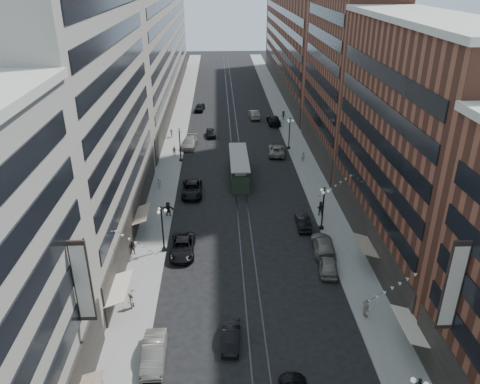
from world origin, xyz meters
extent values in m
plane|color=black|center=(0.00, 60.00, 0.00)|extent=(220.00, 220.00, 0.00)
cube|color=gray|center=(-11.00, 70.00, 0.07)|extent=(4.00, 180.00, 0.15)
cube|color=gray|center=(11.00, 70.00, 0.07)|extent=(4.00, 180.00, 0.15)
cube|color=#2D2D33|center=(-0.70, 70.00, 0.01)|extent=(0.12, 180.00, 0.02)
cube|color=#2D2D33|center=(0.70, 70.00, 0.01)|extent=(0.12, 180.00, 0.02)
cube|color=gray|center=(-17.00, 33.00, 14.00)|extent=(8.00, 36.00, 28.00)
cube|color=gray|center=(-17.00, 96.00, 13.00)|extent=(8.00, 90.00, 26.00)
cube|color=brown|center=(17.00, 28.00, 12.00)|extent=(8.00, 30.00, 24.00)
cube|color=brown|center=(17.00, 56.00, 21.00)|extent=(8.00, 26.00, 42.00)
cube|color=brown|center=(17.00, 105.00, 12.00)|extent=(8.00, 72.00, 24.00)
cylinder|color=black|center=(-9.20, 28.00, 0.30)|extent=(0.56, 0.56, 0.30)
cylinder|color=black|center=(-9.20, 28.00, 2.75)|extent=(0.18, 0.18, 5.20)
sphere|color=black|center=(-9.20, 28.00, 5.55)|extent=(0.24, 0.24, 0.24)
sphere|color=white|center=(-8.75, 28.00, 5.15)|extent=(0.36, 0.36, 0.36)
sphere|color=white|center=(-9.42, 28.39, 5.15)|extent=(0.36, 0.36, 0.36)
sphere|color=white|center=(-9.42, 27.61, 5.15)|extent=(0.36, 0.36, 0.36)
cylinder|color=black|center=(-9.20, 55.00, 0.30)|extent=(0.56, 0.56, 0.30)
cylinder|color=black|center=(-9.20, 55.00, 2.75)|extent=(0.18, 0.18, 5.20)
sphere|color=black|center=(-9.20, 55.00, 5.55)|extent=(0.24, 0.24, 0.24)
sphere|color=white|center=(-8.75, 55.00, 5.15)|extent=(0.36, 0.36, 0.36)
sphere|color=white|center=(-9.42, 55.39, 5.15)|extent=(0.36, 0.36, 0.36)
sphere|color=white|center=(-9.42, 54.61, 5.15)|extent=(0.36, 0.36, 0.36)
sphere|color=black|center=(9.20, 4.00, 5.55)|extent=(0.24, 0.24, 0.24)
sphere|color=white|center=(8.97, 4.39, 5.15)|extent=(0.36, 0.36, 0.36)
cylinder|color=black|center=(9.20, 32.00, 0.30)|extent=(0.56, 0.56, 0.30)
cylinder|color=black|center=(9.20, 32.00, 2.75)|extent=(0.18, 0.18, 5.20)
sphere|color=black|center=(9.20, 32.00, 5.55)|extent=(0.24, 0.24, 0.24)
sphere|color=white|center=(9.65, 32.00, 5.15)|extent=(0.36, 0.36, 0.36)
sphere|color=white|center=(8.97, 32.39, 5.15)|extent=(0.36, 0.36, 0.36)
sphere|color=white|center=(8.97, 31.61, 5.15)|extent=(0.36, 0.36, 0.36)
cylinder|color=black|center=(9.20, 60.00, 0.30)|extent=(0.56, 0.56, 0.30)
cylinder|color=black|center=(9.20, 60.00, 2.75)|extent=(0.18, 0.18, 5.20)
sphere|color=black|center=(9.20, 60.00, 5.55)|extent=(0.24, 0.24, 0.24)
sphere|color=white|center=(9.65, 60.00, 5.15)|extent=(0.36, 0.36, 0.36)
sphere|color=white|center=(8.97, 60.39, 5.15)|extent=(0.36, 0.36, 0.36)
sphere|color=white|center=(8.97, 59.61, 5.15)|extent=(0.36, 0.36, 0.36)
cube|color=#223523|center=(0.00, 48.22, 1.30)|extent=(2.50, 11.98, 2.60)
cube|color=gray|center=(0.00, 48.22, 2.89)|extent=(1.60, 10.98, 0.60)
cube|color=gray|center=(0.00, 48.22, 3.29)|extent=(2.69, 12.18, 0.15)
cylinder|color=black|center=(0.00, 43.73, 0.35)|extent=(2.30, 0.70, 0.70)
cylinder|color=black|center=(0.00, 52.71, 0.35)|extent=(2.30, 0.70, 0.70)
imported|color=slate|center=(-8.40, 11.92, 0.82)|extent=(1.83, 5.03, 1.65)
imported|color=black|center=(-7.13, 27.58, 0.79)|extent=(2.64, 5.70, 1.58)
imported|color=slate|center=(8.12, 23.59, 0.80)|extent=(2.53, 4.93, 1.61)
imported|color=black|center=(-2.20, 13.60, 0.69)|extent=(1.73, 4.29, 1.38)
imported|color=black|center=(-12.50, 27.42, 0.97)|extent=(0.82, 0.47, 1.64)
imported|color=#C0B19F|center=(9.91, 16.24, 1.11)|extent=(0.71, 1.20, 1.91)
imported|color=black|center=(-6.80, 42.58, 0.83)|extent=(2.87, 6.03, 1.66)
imported|color=gray|center=(-8.14, 61.77, 0.86)|extent=(2.95, 6.12, 1.72)
imported|color=black|center=(-7.06, 85.39, 0.80)|extent=(2.47, 4.88, 1.59)
imported|color=black|center=(7.10, 32.70, 0.72)|extent=(1.63, 4.39, 1.43)
imported|color=gray|center=(6.80, 57.57, 0.80)|extent=(3.26, 6.02, 1.60)
imported|color=black|center=(8.22, 74.93, 0.86)|extent=(2.55, 6.00, 1.72)
imported|color=black|center=(-4.40, 67.53, 0.73)|extent=(2.02, 4.37, 1.45)
imported|color=gray|center=(4.50, 79.14, 0.87)|extent=(2.40, 5.45, 1.74)
imported|color=black|center=(-9.50, 36.24, 1.09)|extent=(1.80, 0.83, 1.87)
imported|color=#BBAE9B|center=(-10.40, 57.36, 0.98)|extent=(1.07, 0.81, 1.67)
imported|color=black|center=(9.72, 35.50, 1.09)|extent=(1.02, 0.76, 1.88)
imported|color=#ABA48D|center=(10.61, 53.95, 1.03)|extent=(0.67, 0.47, 1.77)
imported|color=black|center=(10.52, 77.39, 1.06)|extent=(1.26, 0.75, 1.82)
imported|color=slate|center=(8.40, 27.29, 0.82)|extent=(2.68, 5.77, 1.63)
imported|color=#BEB89D|center=(-11.71, 67.12, 0.94)|extent=(0.67, 1.51, 1.57)
imported|color=#B2AA93|center=(-11.28, 18.32, 0.97)|extent=(0.69, 0.90, 1.64)
imported|color=#B9B499|center=(-11.57, 44.62, 0.98)|extent=(0.99, 1.12, 1.66)
camera|label=1|loc=(-2.84, -16.39, 28.34)|focal=35.00mm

